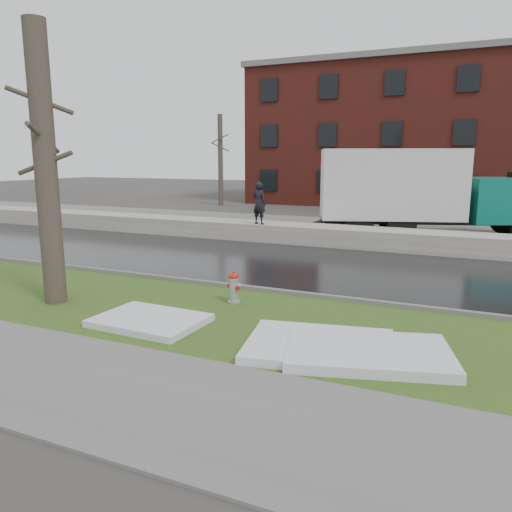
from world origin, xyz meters
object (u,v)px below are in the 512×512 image
at_px(worker, 259,203).
at_px(fire_hydrant, 234,286).
at_px(box_truck, 418,191).
at_px(tree, 46,166).

bearing_deg(worker, fire_hydrant, 124.16).
bearing_deg(worker, box_truck, -129.98).
distance_m(tree, worker, 10.29).
bearing_deg(worker, tree, 99.19).
xyz_separation_m(fire_hydrant, tree, (-3.95, -1.67, 2.81)).
distance_m(fire_hydrant, box_truck, 13.01).
bearing_deg(box_truck, worker, -163.41).
bearing_deg(tree, worker, 85.22).
height_order(tree, worker, tree).
distance_m(tree, box_truck, 15.81).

